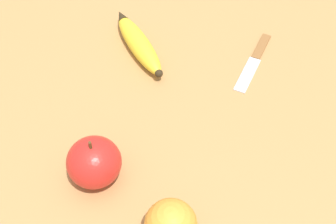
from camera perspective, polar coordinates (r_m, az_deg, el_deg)
ground_plane at (r=0.80m, az=-4.90°, el=-0.06°), size 3.00×3.00×0.00m
banana at (r=0.89m, az=-3.62°, el=8.33°), size 0.16×0.14×0.04m
apple at (r=0.70m, az=-9.00°, el=-6.06°), size 0.08×0.08×0.09m
paring_knife at (r=0.90m, az=10.54°, el=6.34°), size 0.16×0.05×0.01m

